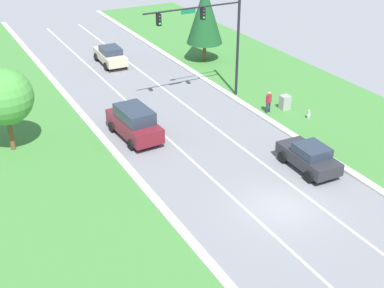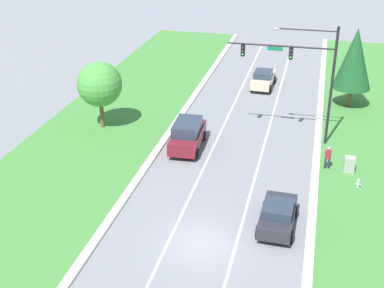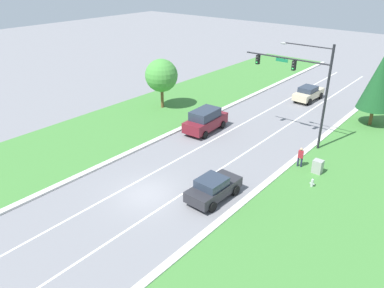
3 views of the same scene
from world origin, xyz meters
name	(u,v)px [view 1 (image 1 of 3)]	position (x,y,z in m)	size (l,w,h in m)	color
ground_plane	(282,207)	(0.00, 0.00, 0.00)	(160.00, 160.00, 0.00)	slate
curb_strip_right	(362,179)	(5.65, 0.00, 0.07)	(0.50, 90.00, 0.15)	beige
curb_strip_left	(187,237)	(-5.65, 0.00, 0.07)	(0.50, 90.00, 0.15)	beige
grass_verge_left	(82,272)	(-10.90, 0.00, 0.04)	(10.00, 90.00, 0.08)	#427F38
lane_stripe_inner_left	(253,216)	(-1.80, 0.00, 0.00)	(0.14, 81.00, 0.01)	white
lane_stripe_inner_right	(309,198)	(1.80, 0.00, 0.00)	(0.14, 81.00, 0.01)	white
traffic_signal_mast	(214,25)	(4.11, 14.24, 5.81)	(7.69, 0.41, 8.82)	black
burgundy_suv	(134,122)	(-3.64, 11.20, 1.08)	(2.35, 4.93, 2.12)	maroon
charcoal_sedan	(309,157)	(3.76, 2.49, 0.83)	(2.11, 4.19, 1.62)	#28282D
champagne_sedan	(110,55)	(0.14, 25.77, 0.86)	(2.12, 4.75, 1.68)	beige
utility_cabinet	(285,103)	(7.81, 10.16, 0.56)	(0.70, 0.60, 1.12)	#9E9E99
pedestrian	(269,101)	(6.37, 10.21, 0.94)	(0.42, 0.30, 1.69)	#232842
fire_hydrant	(309,115)	(8.32, 8.05, 0.34)	(0.34, 0.20, 0.70)	#B7B7BC
conifer_near_right_tree	(205,14)	(8.01, 22.52, 4.33)	(3.23, 3.23, 6.92)	brown
oak_near_left_tree	(5,97)	(-11.10, 13.16, 3.63)	(3.48, 3.48, 5.39)	brown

